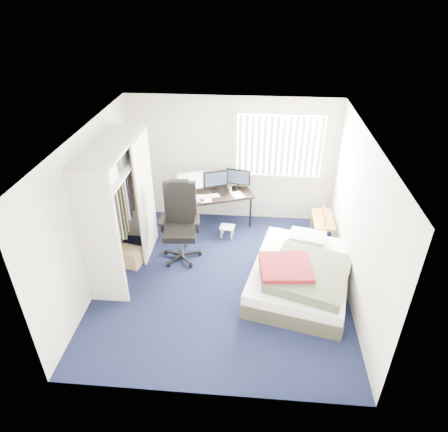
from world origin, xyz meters
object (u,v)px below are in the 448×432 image
object	(u,v)px
nightstand	(323,221)
desk	(215,191)
bed	(301,275)
office_chair	(181,229)

from	to	relation	value
nightstand	desk	bearing A→B (deg)	167.69
desk	bed	xyz separation A→B (m)	(1.56, -1.83, -0.46)
nightstand	bed	xyz separation A→B (m)	(-0.50, -1.38, -0.16)
office_chair	nightstand	distance (m)	2.62
office_chair	bed	bearing A→B (deg)	-19.74
desk	office_chair	xyz separation A→B (m)	(-0.48, -1.10, -0.20)
desk	nightstand	size ratio (longest dim) A/B	2.12
office_chair	desk	bearing A→B (deg)	66.35
desk	nightstand	world-z (taller)	desk
office_chair	bed	distance (m)	2.18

